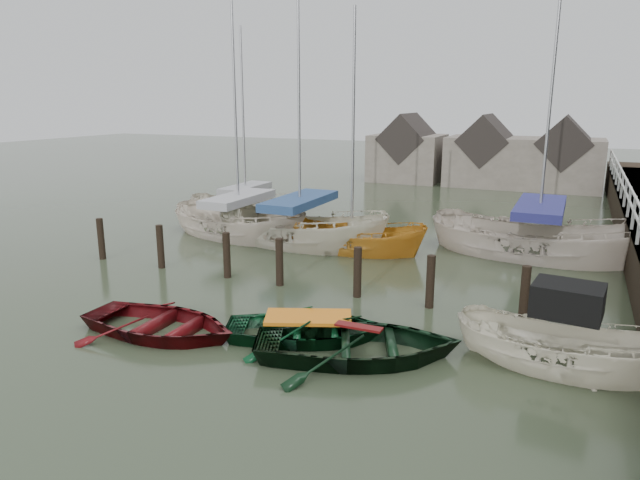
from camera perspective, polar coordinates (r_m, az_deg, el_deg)
The scene contains 12 objects.
ground at distance 13.66m, azimuth -5.58°, elevation -8.80°, with size 120.00×120.00×0.00m, color #2C3321.
mooring_pilings at distance 16.48m, azimuth -3.80°, elevation -2.92°, with size 13.72×0.22×1.80m.
far_sheds at distance 37.45m, azimuth 15.94°, elevation 8.16°, with size 14.00×4.08×4.39m.
rowboat_red at distance 13.79m, azimuth -15.59°, elevation -9.06°, with size 2.74×3.84×0.80m, color #4F0B0E.
rowboat_green at distance 13.07m, azimuth -1.16°, elevation -9.83°, with size 2.64×3.70×0.77m, color #083218.
rowboat_dkgreen at distance 12.21m, azimuth 3.84°, elevation -11.64°, with size 3.07×4.30×0.89m, color black.
motorboat at distance 12.63m, azimuth 22.93°, elevation -11.38°, with size 4.42×2.06×2.55m.
sailboat_a at distance 22.63m, azimuth -8.05°, elevation 0.49°, with size 6.92×3.76×11.73m.
sailboat_b at distance 21.28m, azimuth -2.00°, elevation -0.25°, with size 7.32×3.27×12.34m.
sailboat_c at distance 20.48m, azimuth 3.18°, elevation -0.96°, with size 5.53×2.16×9.29m.
sailboat_d at distance 20.98m, azimuth 20.79°, elevation -1.38°, with size 7.75×3.61×11.48m.
sailboat_e at distance 26.59m, azimuth -7.39°, elevation 2.51°, with size 5.79×3.04×9.40m.
Camera 1 is at (6.37, -10.88, 5.26)m, focal length 32.00 mm.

